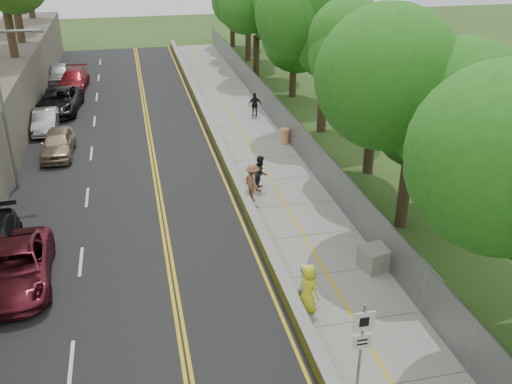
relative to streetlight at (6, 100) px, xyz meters
name	(u,v)px	position (x,y,z in m)	size (l,w,h in m)	color
ground	(294,332)	(10.46, -14.00, -4.64)	(140.00, 140.00, 0.00)	#33511E
road	(123,171)	(5.06, 1.00, -4.62)	(11.20, 66.00, 0.04)	black
sidewalk	(264,159)	(13.01, 1.00, -4.61)	(4.20, 66.00, 0.05)	gray
jersey_barrier	(225,158)	(10.71, 1.00, -4.34)	(0.42, 66.00, 0.60)	#C3D420
chainlink_fence	(300,140)	(15.11, 1.00, -3.64)	(0.04, 66.00, 2.00)	slate
trees_fenceside	(345,32)	(17.46, 1.00, 2.36)	(7.00, 66.00, 14.00)	#2D7F1F
streetlight	(6,100)	(0.00, 0.00, 0.00)	(2.52, 0.22, 8.00)	gray
signpost	(362,340)	(11.51, -17.02, -2.68)	(0.62, 0.09, 3.10)	gray
construction_barrel	(284,136)	(14.76, 3.09, -4.13)	(0.57, 0.57, 0.93)	#E65D00
concrete_block	(378,257)	(14.76, -11.00, -4.15)	(1.33, 1.00, 0.89)	slate
car_2	(17,267)	(1.10, -9.09, -3.86)	(2.46, 5.34, 1.48)	maroon
car_4	(58,143)	(1.46, 4.11, -3.86)	(1.74, 4.32, 1.47)	tan
car_5	(46,121)	(0.32, 8.69, -3.92)	(1.44, 4.14, 1.36)	silver
car_6	(60,101)	(0.88, 12.72, -3.79)	(2.68, 5.81, 1.61)	black
car_7	(74,80)	(1.46, 18.77, -3.86)	(2.08, 5.11, 1.48)	maroon
car_8	(59,74)	(0.18, 20.97, -3.82)	(1.84, 4.57, 1.56)	silver
painter_0	(308,288)	(11.26, -13.00, -3.68)	(0.89, 0.58, 1.82)	yellow
painter_1	(304,284)	(11.21, -12.65, -3.76)	(0.61, 0.40, 1.67)	beige
painter_2	(261,172)	(11.91, -2.87, -3.70)	(0.86, 0.67, 1.78)	black
painter_3	(253,183)	(11.21, -4.13, -3.64)	(1.22, 0.70, 1.89)	#915E42
person_far	(255,105)	(14.17, 8.61, -3.76)	(0.98, 0.41, 1.67)	black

